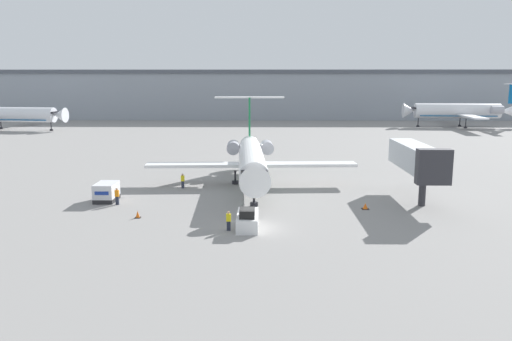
% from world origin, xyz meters
% --- Properties ---
extents(ground_plane, '(600.00, 600.00, 0.00)m').
position_xyz_m(ground_plane, '(0.00, 0.00, 0.00)').
color(ground_plane, gray).
extents(terminal_building, '(180.00, 16.80, 15.33)m').
position_xyz_m(terminal_building, '(0.00, 120.00, 7.69)').
color(terminal_building, '#8C939E').
rests_on(terminal_building, ground).
extents(airplane_main, '(25.33, 26.48, 10.18)m').
position_xyz_m(airplane_main, '(-0.65, 17.65, 3.23)').
color(airplane_main, white).
rests_on(airplane_main, ground).
extents(pushback_tug, '(1.82, 4.70, 1.90)m').
position_xyz_m(pushback_tug, '(-0.59, 0.13, 0.71)').
color(pushback_tug, silver).
rests_on(pushback_tug, ground).
extents(luggage_cart, '(2.03, 3.15, 1.93)m').
position_xyz_m(luggage_cart, '(-15.71, 9.38, 0.97)').
color(luggage_cart, '#232326').
rests_on(luggage_cart, ground).
extents(worker_near_tug, '(0.40, 0.24, 1.69)m').
position_xyz_m(worker_near_tug, '(-2.17, -0.78, 0.88)').
color(worker_near_tug, '#232838').
rests_on(worker_near_tug, ground).
extents(worker_by_wing, '(0.40, 0.24, 1.74)m').
position_xyz_m(worker_by_wing, '(-8.69, 15.76, 0.91)').
color(worker_by_wing, '#232838').
rests_on(worker_by_wing, ground).
extents(worker_on_apron, '(0.40, 0.24, 1.75)m').
position_xyz_m(worker_on_apron, '(-14.15, 7.87, 0.92)').
color(worker_on_apron, '#232838').
rests_on(worker_on_apron, ground).
extents(traffic_cone_left, '(0.53, 0.53, 0.66)m').
position_xyz_m(traffic_cone_left, '(-10.85, 3.02, 0.31)').
color(traffic_cone_left, black).
rests_on(traffic_cone_left, ground).
extents(traffic_cone_right, '(0.71, 0.71, 0.61)m').
position_xyz_m(traffic_cone_right, '(10.85, 6.44, 0.29)').
color(traffic_cone_right, black).
rests_on(traffic_cone_right, ground).
extents(airplane_parked_far_left, '(29.17, 32.10, 11.34)m').
position_xyz_m(airplane_parked_far_left, '(52.64, 91.03, 4.31)').
color(airplane_parked_far_left, white).
rests_on(airplane_parked_far_left, ground).
extents(jet_bridge, '(3.20, 12.46, 6.19)m').
position_xyz_m(jet_bridge, '(16.85, 10.37, 4.45)').
color(jet_bridge, '#2D2D33').
rests_on(jet_bridge, ground).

